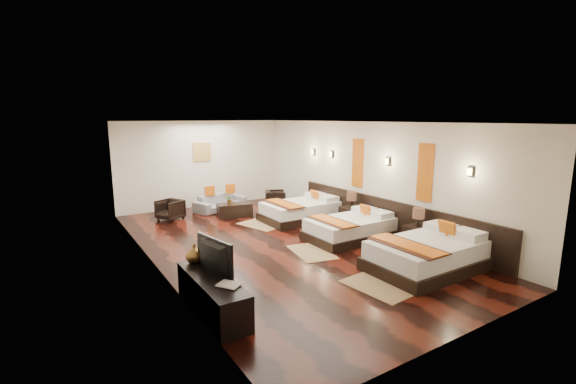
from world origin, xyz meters
TOP-DOWN VIEW (x-y plane):
  - floor at (0.00, 0.00)m, footprint 5.50×9.50m
  - ceiling at (0.00, 0.00)m, footprint 5.50×9.50m
  - back_wall at (0.00, 4.75)m, footprint 5.50×0.01m
  - left_wall at (-2.75, 0.00)m, footprint 0.01×9.50m
  - right_wall at (2.75, 0.00)m, footprint 0.01×9.50m
  - headboard_panel at (2.71, -0.80)m, footprint 0.08×6.60m
  - bed_near at (1.70, -2.93)m, footprint 2.33×1.47m
  - bed_mid at (1.70, -0.66)m, footprint 2.09×1.31m
  - bed_far at (1.70, 1.46)m, footprint 2.17×1.36m
  - nightstand_a at (2.44, -2.03)m, footprint 0.48×0.48m
  - nightstand_b at (2.44, 0.18)m, footprint 0.49×0.49m
  - jute_mat_near at (0.26, -3.01)m, footprint 0.87×1.27m
  - jute_mat_mid at (0.34, -0.94)m, footprint 0.96×1.32m
  - jute_mat_far at (0.46, 1.62)m, footprint 1.06×1.36m
  - tv_console at (-2.50, -2.31)m, footprint 0.50×1.80m
  - tv at (-2.45, -2.11)m, footprint 0.30×0.94m
  - book at (-2.50, -2.78)m, footprint 0.37×0.39m
  - figurine at (-2.50, -1.57)m, footprint 0.39×0.39m
  - sofa at (0.24, 3.89)m, footprint 1.86×1.20m
  - armchair_left at (-1.47, 3.52)m, footprint 0.85×0.84m
  - armchair_right at (1.88, 3.23)m, footprint 0.83×0.82m
  - coffee_table at (0.24, 2.84)m, footprint 1.09×0.72m
  - table_plant at (0.13, 2.92)m, footprint 0.26×0.24m
  - orange_panel_a at (2.73, -1.90)m, footprint 0.04×0.40m
  - orange_panel_b at (2.73, 0.30)m, footprint 0.04×0.40m
  - sconce_near at (2.70, -3.00)m, footprint 0.07×0.12m
  - sconce_mid at (2.70, -0.80)m, footprint 0.07×0.12m
  - sconce_far at (2.70, 1.40)m, footprint 0.07×0.12m
  - sconce_lounge at (2.70, 2.30)m, footprint 0.07×0.12m
  - gold_artwork at (0.00, 4.73)m, footprint 0.60×0.04m

SIDE VIEW (x-z plane):
  - floor at x=0.00m, z-range -0.01..0.01m
  - jute_mat_near at x=0.26m, z-range 0.00..0.01m
  - jute_mat_mid at x=0.34m, z-range 0.00..0.01m
  - jute_mat_far at x=0.46m, z-range 0.00..0.01m
  - coffee_table at x=0.24m, z-range 0.00..0.40m
  - sofa at x=0.24m, z-range 0.00..0.51m
  - bed_mid at x=1.70m, z-range -0.13..0.67m
  - tv_console at x=-2.50m, z-range 0.00..0.55m
  - bed_far at x=1.70m, z-range -0.13..0.70m
  - armchair_right at x=1.88m, z-range 0.00..0.57m
  - armchair_left at x=-1.47m, z-range 0.00..0.59m
  - bed_near at x=1.70m, z-range -0.14..0.75m
  - nightstand_a at x=2.44m, z-range -0.14..0.81m
  - nightstand_b at x=2.44m, z-range -0.14..0.82m
  - headboard_panel at x=2.71m, z-range 0.00..0.90m
  - table_plant at x=0.13m, z-range 0.40..0.65m
  - book at x=-2.50m, z-range 0.55..0.58m
  - figurine at x=-2.50m, z-range 0.55..0.86m
  - tv at x=-2.45m, z-range 0.55..1.09m
  - back_wall at x=0.00m, z-range 0.00..2.80m
  - left_wall at x=-2.75m, z-range 0.00..2.80m
  - right_wall at x=2.75m, z-range 0.00..2.80m
  - orange_panel_a at x=2.73m, z-range 1.05..2.35m
  - orange_panel_b at x=2.73m, z-range 1.05..2.35m
  - gold_artwork at x=0.00m, z-range 1.50..2.10m
  - sconce_near at x=2.70m, z-range 1.76..1.94m
  - sconce_mid at x=2.70m, z-range 1.76..1.94m
  - sconce_far at x=2.70m, z-range 1.76..1.94m
  - sconce_lounge at x=2.70m, z-range 1.76..1.94m
  - ceiling at x=0.00m, z-range 2.79..2.80m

